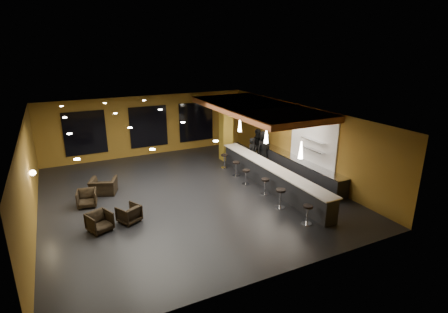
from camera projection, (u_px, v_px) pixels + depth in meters
name	position (u px, v px, depth m)	size (l,w,h in m)	color
floor	(189.00, 195.00, 15.48)	(12.00, 13.00, 0.10)	black
ceiling	(186.00, 115.00, 14.37)	(12.00, 13.00, 0.10)	black
wall_back	(148.00, 125.00, 20.51)	(12.00, 0.10, 3.50)	brown
wall_front	(273.00, 223.00, 9.34)	(12.00, 0.10, 3.50)	brown
wall_left	(27.00, 179.00, 12.38)	(0.10, 13.00, 3.50)	brown
wall_right	(301.00, 140.00, 17.47)	(0.10, 13.00, 3.50)	brown
wood_soffit	(256.00, 108.00, 16.97)	(3.60, 8.00, 0.28)	#A55930
window_left	(85.00, 133.00, 18.96)	(2.20, 0.06, 2.40)	black
window_center	(149.00, 127.00, 20.44)	(2.20, 0.06, 2.40)	black
window_right	(196.00, 122.00, 21.70)	(2.20, 0.06, 2.40)	black
tile_backsplash	(313.00, 140.00, 16.51)	(0.06, 3.20, 2.40)	white
bar_counter	(271.00, 177.00, 16.00)	(0.60, 8.00, 1.00)	black
bar_top	(271.00, 166.00, 15.84)	(0.78, 8.10, 0.05)	white
prep_counter	(299.00, 169.00, 17.29)	(0.70, 6.00, 0.86)	black
prep_top	(300.00, 160.00, 17.15)	(0.72, 6.00, 0.03)	silver
wall_shelf_lower	(313.00, 149.00, 16.40)	(0.30, 1.50, 0.03)	silver
wall_shelf_upper	(314.00, 140.00, 16.26)	(0.30, 1.50, 0.03)	silver
column	(226.00, 130.00, 19.54)	(0.60, 0.60, 3.50)	olive
wall_sconce	(33.00, 173.00, 12.86)	(0.22, 0.22, 0.22)	#FFE5B2
pendant_0	(301.00, 150.00, 13.72)	(0.20, 0.20, 0.70)	white
pendant_1	(266.00, 136.00, 15.85)	(0.20, 0.20, 0.70)	white
pendant_2	(240.00, 125.00, 17.99)	(0.20, 0.20, 0.70)	white
staff_a	(252.00, 153.00, 18.63)	(0.58, 0.38, 1.58)	black
staff_b	(258.00, 146.00, 19.40)	(0.91, 0.71, 1.87)	black
staff_c	(264.00, 148.00, 18.93)	(0.92, 0.60, 1.88)	black
armchair_a	(100.00, 222.00, 12.30)	(0.75, 0.77, 0.70)	black
armchair_b	(129.00, 214.00, 12.93)	(0.71, 0.73, 0.67)	black
armchair_c	(87.00, 198.00, 14.18)	(0.75, 0.77, 0.70)	black
armchair_d	(104.00, 186.00, 15.35)	(1.09, 0.95, 0.71)	black
bar_stool_0	(307.00, 212.00, 12.73)	(0.38, 0.38, 0.75)	silver
bar_stool_1	(280.00, 196.00, 13.98)	(0.41, 0.41, 0.81)	silver
bar_stool_2	(265.00, 184.00, 15.25)	(0.37, 0.37, 0.74)	silver
bar_stool_3	(246.00, 175.00, 16.36)	(0.36, 0.36, 0.72)	silver
bar_stool_4	(236.00, 167.00, 17.40)	(0.38, 0.38, 0.75)	silver
bar_stool_5	(224.00, 159.00, 18.51)	(0.38, 0.38, 0.76)	silver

